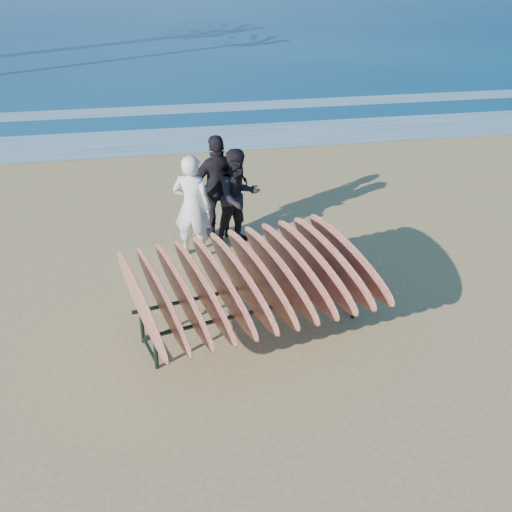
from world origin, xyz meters
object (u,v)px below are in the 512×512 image
(person_white, at_px, (192,207))
(person_dark_a, at_px, (238,197))
(person_dark_b, at_px, (218,188))
(surfboard_rack, at_px, (251,279))

(person_white, height_order, person_dark_a, person_white)
(person_white, bearing_deg, person_dark_b, -105.22)
(person_white, bearing_deg, person_dark_a, -133.14)
(person_dark_a, distance_m, person_dark_b, 0.45)
(person_dark_a, xyz_separation_m, person_dark_b, (-0.30, 0.32, 0.09))
(surfboard_rack, xyz_separation_m, person_dark_b, (0.01, 3.21, 0.14))
(surfboard_rack, relative_size, person_dark_b, 1.89)
(surfboard_rack, xyz_separation_m, person_dark_a, (0.32, 2.90, 0.05))
(person_dark_b, bearing_deg, surfboard_rack, 77.02)
(person_dark_a, height_order, person_dark_b, person_dark_b)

